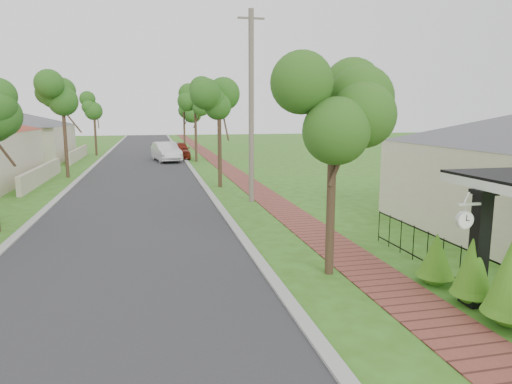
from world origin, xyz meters
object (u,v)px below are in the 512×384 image
object	(u,v)px
near_tree	(333,113)
utility_pole	(251,107)
parked_car_red	(179,150)
station_clock	(465,218)
porch_post	(479,254)
parked_car_white	(166,152)

from	to	relation	value
near_tree	utility_pole	bearing A→B (deg)	89.42
parked_car_red	utility_pole	xyz separation A→B (m)	(2.05, -21.44, 3.58)
parked_car_red	station_clock	world-z (taller)	station_clock
porch_post	station_clock	bearing A→B (deg)	-167.05
porch_post	parked_car_white	size ratio (longest dim) A/B	0.51
parked_car_red	porch_post	bearing A→B (deg)	-82.31
parked_car_white	utility_pole	world-z (taller)	utility_pole
porch_post	parked_car_white	world-z (taller)	porch_post
parked_car_red	utility_pole	size ratio (longest dim) A/B	0.52
porch_post	parked_car_white	bearing A→B (deg)	99.96
parked_car_white	near_tree	xyz separation A→B (m)	(3.20, -29.11, 3.25)
porch_post	utility_pole	distance (m)	13.02
parked_car_red	parked_car_white	size ratio (longest dim) A/B	0.90
parked_car_white	station_clock	distance (m)	32.14
parked_car_red	parked_car_white	bearing A→B (deg)	-118.79
parked_car_white	parked_car_red	bearing A→B (deg)	50.10
parked_car_red	utility_pole	world-z (taller)	utility_pole
porch_post	near_tree	world-z (taller)	near_tree
near_tree	parked_car_white	bearing A→B (deg)	96.27
parked_car_red	utility_pole	bearing A→B (deg)	-84.09
parked_car_white	porch_post	bearing A→B (deg)	-90.70
near_tree	utility_pole	size ratio (longest dim) A/B	0.60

